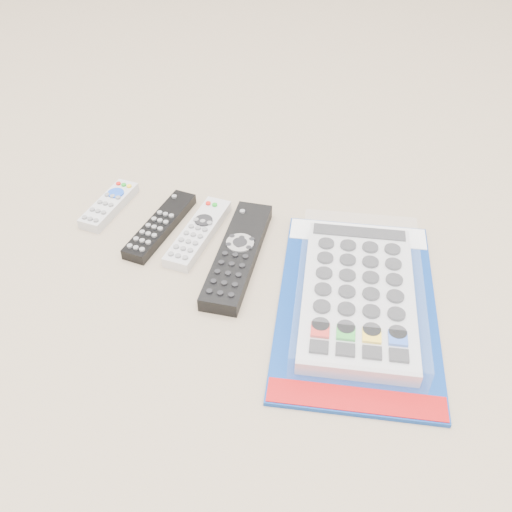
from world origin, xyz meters
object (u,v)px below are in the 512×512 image
(remote_silver_dvd, at_px, (198,233))
(jumbo_remote_packaged, at_px, (358,293))
(remote_large_black, at_px, (238,254))
(remote_small_grey, at_px, (109,205))
(remote_slim_black, at_px, (160,225))

(remote_silver_dvd, bearing_deg, jumbo_remote_packaged, -11.31)
(remote_large_black, bearing_deg, remote_small_grey, 162.93)
(remote_slim_black, bearing_deg, jumbo_remote_packaged, -6.11)
(remote_slim_black, distance_m, remote_silver_dvd, 0.07)
(remote_slim_black, height_order, remote_silver_dvd, same)
(remote_large_black, relative_size, jumbo_remote_packaged, 0.61)
(remote_small_grey, distance_m, remote_silver_dvd, 0.18)
(remote_slim_black, bearing_deg, remote_large_black, -7.01)
(remote_small_grey, relative_size, remote_slim_black, 0.74)
(remote_large_black, bearing_deg, remote_slim_black, 163.30)
(remote_small_grey, xyz_separation_m, remote_slim_black, (0.11, -0.02, -0.00))
(remote_silver_dvd, relative_size, remote_large_black, 0.72)
(remote_small_grey, relative_size, jumbo_remote_packaged, 0.33)
(remote_silver_dvd, bearing_deg, remote_small_grey, 175.51)
(remote_silver_dvd, xyz_separation_m, jumbo_remote_packaged, (0.28, -0.07, 0.01))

